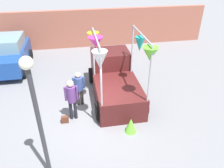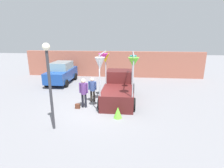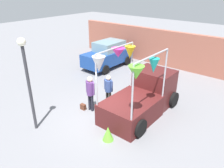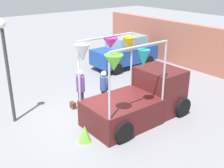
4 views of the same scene
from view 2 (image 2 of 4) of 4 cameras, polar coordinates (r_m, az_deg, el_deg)
The scene contains 9 objects.
ground_plane at distance 10.54m, azimuth -4.13°, elevation -7.71°, with size 60.00×60.00×0.00m, color slate.
vendor_truck at distance 11.51m, azimuth 2.11°, elevation -0.90°, with size 2.52×4.15×3.22m.
parked_car at distance 16.21m, azimuth -16.11°, elevation 3.59°, with size 1.88×4.00×1.88m.
person_customer at distance 10.32m, azimuth -9.24°, elevation -2.03°, with size 0.53×0.34×1.76m.
person_vendor at distance 11.15m, azimuth -6.42°, elevation -1.18°, with size 0.53×0.34×1.60m.
handbag at distance 10.55m, azimuth -11.15°, elevation -7.12°, with size 0.28×0.16×0.28m, color #592D1E.
street_lamp at distance 7.91m, azimuth -19.91°, elevation 2.76°, with size 0.32×0.32×3.88m.
brick_boundary_wall at distance 17.97m, azimuth 0.19°, elevation 6.50°, with size 18.00×0.36×2.60m, color #9E5947.
folded_kite_bundle_lime at distance 9.19m, azimuth 1.91°, elevation -9.28°, with size 0.44×0.44×0.60m, color #66CC33.
Camera 2 is at (1.71, -9.52, 4.19)m, focal length 28.00 mm.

